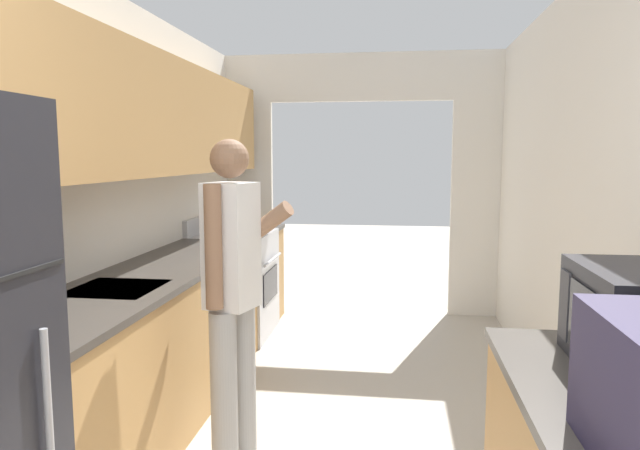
{
  "coord_description": "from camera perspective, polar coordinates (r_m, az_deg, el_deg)",
  "views": [
    {
      "loc": [
        0.37,
        -0.55,
        1.54
      ],
      "look_at": [
        -0.05,
        2.51,
        1.16
      ],
      "focal_mm": 32.0,
      "sensor_mm": 36.0,
      "label": 1
    }
  ],
  "objects": [
    {
      "name": "wall_far_with_doorway",
      "position": [
        5.55,
        4.02,
        6.04
      ],
      "size": [
        3.04,
        0.06,
        2.5
      ],
      "color": "white",
      "rests_on": "ground_plane"
    },
    {
      "name": "range_oven",
      "position": [
        4.97,
        -8.53,
        -5.77
      ],
      "size": [
        0.66,
        0.75,
        1.02
      ],
      "color": "#B7B7BC",
      "rests_on": "ground_plane"
    },
    {
      "name": "wall_left",
      "position": [
        3.32,
        -21.74,
        5.58
      ],
      "size": [
        0.38,
        7.35,
        2.5
      ],
      "color": "white",
      "rests_on": "ground_plane"
    },
    {
      "name": "person",
      "position": [
        2.81,
        -8.79,
        -6.97
      ],
      "size": [
        0.52,
        0.44,
        1.61
      ],
      "rotation": [
        0.0,
        0.0,
        1.28
      ],
      "color": "#9E9E9E",
      "rests_on": "ground_plane"
    },
    {
      "name": "counter_left",
      "position": [
        3.63,
        -15.31,
        -10.82
      ],
      "size": [
        0.62,
        3.77,
        0.88
      ],
      "color": "#B2844C",
      "rests_on": "ground_plane"
    }
  ]
}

